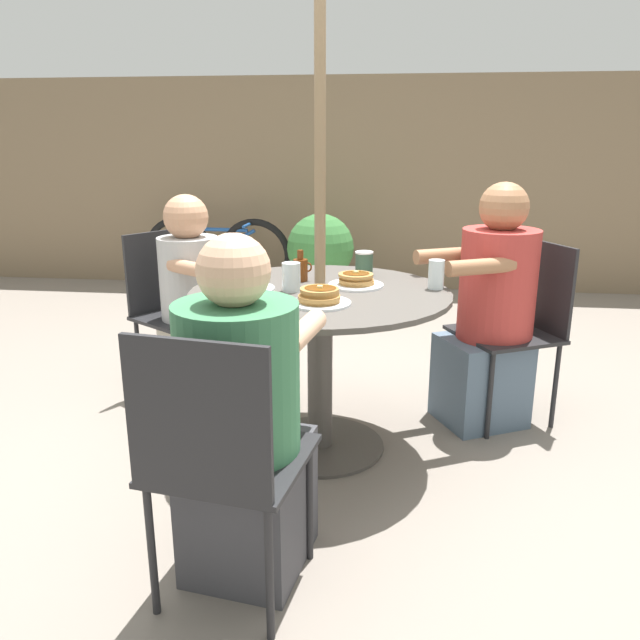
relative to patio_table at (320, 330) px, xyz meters
The scene contains 19 objects.
ground_plane 0.56m from the patio_table, ahead, with size 12.00×12.00×0.00m, color gray.
back_fence 3.28m from the patio_table, 90.00° to the left, with size 10.00×0.06×1.90m, color #7A664C.
patio_table is the anchor object (origin of this frame).
umbrella_pole 0.65m from the patio_table, ahead, with size 0.05×0.05×2.43m, color #846B4C.
patio_chair_north 1.04m from the patio_table, 146.38° to the left, with size 0.60×0.60×0.88m.
diner_north 0.87m from the patio_table, 146.38° to the left, with size 0.56×0.52×1.10m.
patio_chair_east 1.04m from the patio_table, 98.97° to the right, with size 0.49×0.49×0.88m.
diner_east 0.87m from the patio_table, 98.97° to the right, with size 0.43×0.54×1.11m.
patio_chair_south 1.04m from the patio_table, 26.22° to the left, with size 0.58×0.58×0.88m.
diner_south 0.87m from the patio_table, 26.22° to the left, with size 0.60×0.54×1.18m.
pancake_plate_a 0.37m from the patio_table, behind, with size 0.24×0.24×0.05m.
pancake_plate_b 0.27m from the patio_table, 35.68° to the left, with size 0.24×0.24×0.07m.
pancake_plate_c 0.30m from the patio_table, 83.20° to the right, with size 0.24×0.24×0.08m.
syrup_bottle 0.31m from the patio_table, 121.13° to the left, with size 0.09×0.07×0.14m.
coffee_cup 0.43m from the patio_table, 61.91° to the left, with size 0.09×0.09×0.12m.
drinking_glass_a 0.56m from the patio_table, 11.55° to the left, with size 0.07×0.07×0.13m, color silver.
drinking_glass_b 0.27m from the patio_table, behind, with size 0.08×0.08×0.12m, color silver.
bicycle 3.23m from the patio_table, 114.04° to the left, with size 1.40×0.44×0.69m.
potted_shrub 2.59m from the patio_table, 96.85° to the left, with size 0.56×0.56×0.76m.
Camera 1 is at (0.31, -2.57, 1.37)m, focal length 35.00 mm.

